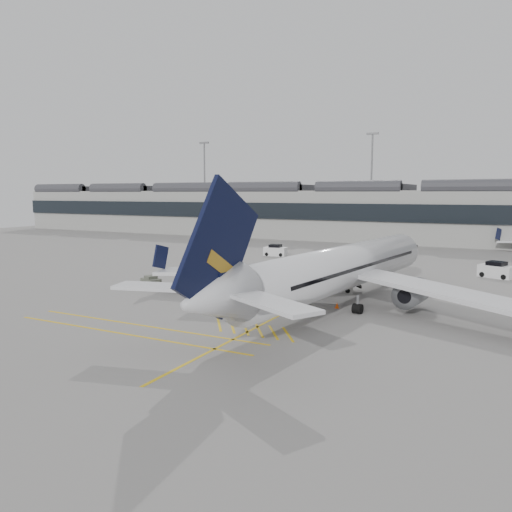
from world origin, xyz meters
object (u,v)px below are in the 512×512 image
at_px(baggage_cart_a, 301,282).
at_px(pushback_tug, 151,282).
at_px(ramp_agent_a, 280,279).
at_px(ramp_agent_b, 259,292).
at_px(belt_loader, 332,285).
at_px(airliner_main, 339,269).

distance_m(baggage_cart_a, pushback_tug, 16.78).
xyz_separation_m(ramp_agent_a, ramp_agent_b, (0.86, -6.81, -0.20)).
relative_size(ramp_agent_a, ramp_agent_b, 1.25).
relative_size(belt_loader, pushback_tug, 1.97).
relative_size(airliner_main, belt_loader, 8.13).
height_order(airliner_main, ramp_agent_a, airliner_main).
bearing_deg(belt_loader, baggage_cart_a, -155.69).
height_order(belt_loader, pushback_tug, belt_loader).
bearing_deg(ramp_agent_b, ramp_agent_a, -98.62).
bearing_deg(pushback_tug, belt_loader, 43.25).
relative_size(belt_loader, ramp_agent_a, 2.76).
bearing_deg(ramp_agent_b, pushback_tug, -17.52).
bearing_deg(ramp_agent_a, pushback_tug, 144.14).
bearing_deg(baggage_cart_a, ramp_agent_a, 173.50).
bearing_deg(belt_loader, pushback_tug, -174.91).
height_order(ramp_agent_b, pushback_tug, ramp_agent_b).
bearing_deg(airliner_main, ramp_agent_a, 154.36).
xyz_separation_m(baggage_cart_a, ramp_agent_b, (-2.22, -5.31, -0.32)).
distance_m(airliner_main, ramp_agent_b, 8.27).
relative_size(belt_loader, ramp_agent_b, 3.46).
height_order(baggage_cart_a, pushback_tug, baggage_cart_a).
xyz_separation_m(belt_loader, ramp_agent_a, (-5.79, -0.79, 0.35)).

